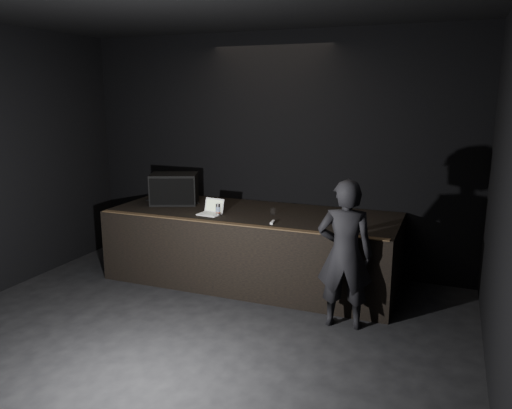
{
  "coord_description": "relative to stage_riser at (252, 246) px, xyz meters",
  "views": [
    {
      "loc": [
        2.54,
        -3.54,
        2.61
      ],
      "look_at": [
        0.23,
        2.3,
        1.22
      ],
      "focal_mm": 35.0,
      "sensor_mm": 36.0,
      "label": 1
    }
  ],
  "objects": [
    {
      "name": "stage_monitor",
      "position": [
        -1.3,
        0.08,
        0.73
      ],
      "size": [
        0.81,
        0.71,
        0.45
      ],
      "rotation": [
        0.0,
        0.0,
        0.39
      ],
      "color": "black",
      "rests_on": "stage_riser"
    },
    {
      "name": "ground",
      "position": [
        0.0,
        -2.73,
        -0.5
      ],
      "size": [
        7.0,
        7.0,
        0.0
      ],
      "primitive_type": "plane",
      "color": "black",
      "rests_on": "ground"
    },
    {
      "name": "room_walls",
      "position": [
        0.0,
        -2.73,
        1.52
      ],
      "size": [
        6.1,
        7.1,
        3.52
      ],
      "color": "black",
      "rests_on": "ground"
    },
    {
      "name": "cable",
      "position": [
        -1.38,
        0.15,
        0.51
      ],
      "size": [
        0.88,
        0.11,
        0.02
      ],
      "primitive_type": "cylinder",
      "rotation": [
        0.0,
        1.57,
        0.11
      ],
      "color": "black",
      "rests_on": "stage_riser"
    },
    {
      "name": "riser_lip",
      "position": [
        0.0,
        -0.71,
        0.51
      ],
      "size": [
        3.92,
        0.1,
        0.01
      ],
      "primitive_type": "cube",
      "color": "brown",
      "rests_on": "stage_riser"
    },
    {
      "name": "plastic_cup",
      "position": [
        0.32,
        -0.04,
        0.55
      ],
      "size": [
        0.07,
        0.07,
        0.09
      ],
      "primitive_type": "cylinder",
      "color": "white",
      "rests_on": "stage_riser"
    },
    {
      "name": "beer_can",
      "position": [
        -0.36,
        -0.36,
        0.58
      ],
      "size": [
        0.07,
        0.07,
        0.16
      ],
      "color": "silver",
      "rests_on": "stage_riser"
    },
    {
      "name": "wii_remote",
      "position": [
        0.47,
        -0.47,
        0.51
      ],
      "size": [
        0.05,
        0.14,
        0.03
      ],
      "primitive_type": "cube",
      "rotation": [
        0.0,
        0.0,
        0.12
      ],
      "color": "white",
      "rests_on": "stage_riser"
    },
    {
      "name": "person",
      "position": [
        1.5,
        -0.95,
        0.36
      ],
      "size": [
        0.67,
        0.48,
        1.71
      ],
      "primitive_type": "imported",
      "rotation": [
        0.0,
        0.0,
        3.27
      ],
      "color": "black",
      "rests_on": "ground"
    },
    {
      "name": "stage_riser",
      "position": [
        0.0,
        0.0,
        0.0
      ],
      "size": [
        4.0,
        1.5,
        1.0
      ],
      "primitive_type": "cube",
      "color": "black",
      "rests_on": "ground"
    },
    {
      "name": "laptop",
      "position": [
        -0.48,
        -0.31,
        0.55
      ],
      "size": [
        0.33,
        0.3,
        0.2
      ],
      "rotation": [
        0.0,
        0.0,
        -0.13
      ],
      "color": "white",
      "rests_on": "stage_riser"
    }
  ]
}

